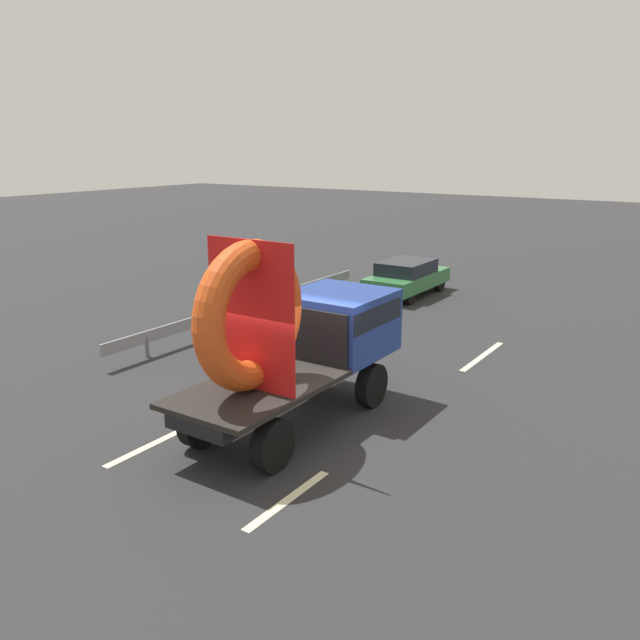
% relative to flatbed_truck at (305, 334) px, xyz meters
% --- Properties ---
extents(ground_plane, '(120.00, 120.00, 0.00)m').
position_rel_flatbed_truck_xyz_m(ground_plane, '(0.14, -0.62, -1.77)').
color(ground_plane, '#28282B').
extents(flatbed_truck, '(2.02, 5.50, 3.87)m').
position_rel_flatbed_truck_xyz_m(flatbed_truck, '(0.00, 0.00, 0.00)').
color(flatbed_truck, black).
rests_on(flatbed_truck, ground_plane).
extents(distant_sedan, '(1.71, 3.99, 1.30)m').
position_rel_flatbed_truck_xyz_m(distant_sedan, '(-3.29, 11.25, -1.07)').
color(distant_sedan, black).
rests_on(distant_sedan, ground_plane).
extents(guardrail, '(0.10, 11.66, 0.71)m').
position_rel_flatbed_truck_xyz_m(guardrail, '(-5.70, 5.24, -1.25)').
color(guardrail, gray).
rests_on(guardrail, ground_plane).
extents(lane_dash_left_near, '(0.16, 2.18, 0.01)m').
position_rel_flatbed_truck_xyz_m(lane_dash_left_near, '(-1.64, -2.65, -1.77)').
color(lane_dash_left_near, beige).
rests_on(lane_dash_left_near, ground_plane).
extents(lane_dash_left_far, '(0.16, 2.01, 0.01)m').
position_rel_flatbed_truck_xyz_m(lane_dash_left_far, '(-1.64, 5.42, -1.77)').
color(lane_dash_left_far, beige).
rests_on(lane_dash_left_far, ground_plane).
extents(lane_dash_right_near, '(0.16, 2.12, 0.01)m').
position_rel_flatbed_truck_xyz_m(lane_dash_right_near, '(1.64, -2.82, -1.77)').
color(lane_dash_right_near, beige).
rests_on(lane_dash_right_near, ground_plane).
extents(lane_dash_right_far, '(0.16, 2.86, 0.01)m').
position_rel_flatbed_truck_xyz_m(lane_dash_right_far, '(1.64, 5.85, -1.77)').
color(lane_dash_right_far, beige).
rests_on(lane_dash_right_far, ground_plane).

